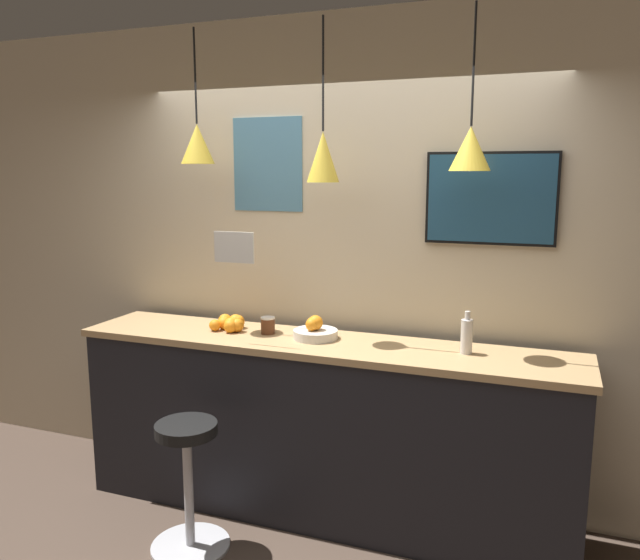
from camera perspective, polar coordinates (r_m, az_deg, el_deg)
back_wall at (r=3.80m, az=2.03°, el=1.66°), size 8.00×0.06×2.90m
service_counter at (r=3.70m, az=0.00°, el=-13.44°), size 2.89×0.54×1.05m
bar_stool at (r=3.50m, az=-11.99°, el=-16.80°), size 0.42×0.42×0.70m
fruit_bowl at (r=3.57m, az=-0.47°, el=-4.55°), size 0.25×0.25×0.14m
orange_pile at (r=3.80m, az=-8.14°, el=-3.93°), size 0.21×0.22×0.09m
juice_bottle at (r=3.36m, az=13.26°, el=-4.98°), size 0.06×0.06×0.23m
spread_jar at (r=3.68m, az=-4.79°, el=-4.16°), size 0.08×0.08×0.10m
pendant_lamp_left at (r=3.79m, az=-11.15°, el=12.15°), size 0.20×0.20×0.76m
pendant_lamp_middle at (r=3.44m, az=0.28°, el=11.24°), size 0.18×0.18×0.87m
pendant_lamp_right at (r=3.25m, az=13.59°, el=11.65°), size 0.21×0.21×0.81m
mounted_tv at (r=3.53m, az=15.33°, el=7.20°), size 0.70×0.04×0.50m
hanging_menu_board at (r=3.43m, az=-7.87°, el=2.98°), size 0.24×0.01×0.17m
wall_poster at (r=3.90m, az=-4.83°, el=10.47°), size 0.46×0.01×0.57m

